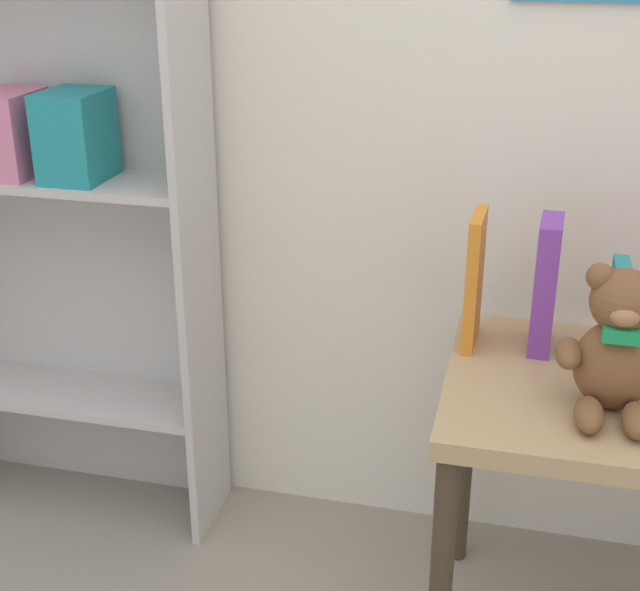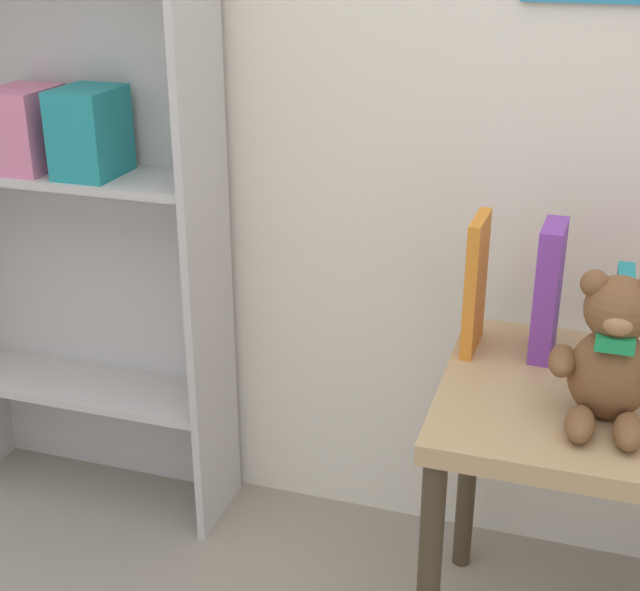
{
  "view_description": "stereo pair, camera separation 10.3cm",
  "coord_description": "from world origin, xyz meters",
  "px_view_note": "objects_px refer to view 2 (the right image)",
  "views": [
    {
      "loc": [
        0.11,
        -0.41,
        1.34
      ],
      "look_at": [
        -0.25,
        1.08,
        0.69
      ],
      "focal_mm": 50.0,
      "sensor_mm": 36.0,
      "label": 1
    },
    {
      "loc": [
        0.21,
        -0.38,
        1.34
      ],
      "look_at": [
        -0.25,
        1.08,
        0.69
      ],
      "focal_mm": 50.0,
      "sensor_mm": 36.0,
      "label": 2
    }
  ],
  "objects_px": {
    "book_standing_orange": "(476,284)",
    "book_standing_teal": "(620,320)",
    "book_standing_purple": "(548,291)",
    "bookshelf_side": "(71,132)",
    "teddy_bear": "(612,356)",
    "display_table": "(606,443)"
  },
  "relations": [
    {
      "from": "book_standing_orange",
      "to": "book_standing_teal",
      "type": "height_order",
      "value": "book_standing_orange"
    },
    {
      "from": "book_standing_purple",
      "to": "bookshelf_side",
      "type": "bearing_deg",
      "value": 175.41
    },
    {
      "from": "teddy_bear",
      "to": "book_standing_purple",
      "type": "distance_m",
      "value": 0.24
    },
    {
      "from": "book_standing_purple",
      "to": "teddy_bear",
      "type": "bearing_deg",
      "value": -58.91
    },
    {
      "from": "bookshelf_side",
      "to": "display_table",
      "type": "bearing_deg",
      "value": -12.48
    },
    {
      "from": "book_standing_orange",
      "to": "book_standing_teal",
      "type": "bearing_deg",
      "value": 1.42
    },
    {
      "from": "book_standing_purple",
      "to": "book_standing_teal",
      "type": "distance_m",
      "value": 0.13
    },
    {
      "from": "bookshelf_side",
      "to": "display_table",
      "type": "relative_size",
      "value": 2.78
    },
    {
      "from": "display_table",
      "to": "book_standing_teal",
      "type": "height_order",
      "value": "book_standing_teal"
    },
    {
      "from": "book_standing_orange",
      "to": "book_standing_teal",
      "type": "distance_m",
      "value": 0.26
    },
    {
      "from": "display_table",
      "to": "bookshelf_side",
      "type": "bearing_deg",
      "value": 167.52
    },
    {
      "from": "bookshelf_side",
      "to": "book_standing_teal",
      "type": "xyz_separation_m",
      "value": [
        1.18,
        -0.14,
        -0.23
      ]
    },
    {
      "from": "bookshelf_side",
      "to": "book_standing_purple",
      "type": "height_order",
      "value": "bookshelf_side"
    },
    {
      "from": "bookshelf_side",
      "to": "teddy_bear",
      "type": "xyz_separation_m",
      "value": [
        1.17,
        -0.34,
        -0.2
      ]
    },
    {
      "from": "book_standing_purple",
      "to": "book_standing_teal",
      "type": "height_order",
      "value": "book_standing_purple"
    },
    {
      "from": "teddy_bear",
      "to": "book_standing_teal",
      "type": "height_order",
      "value": "teddy_bear"
    },
    {
      "from": "display_table",
      "to": "book_standing_orange",
      "type": "xyz_separation_m",
      "value": [
        -0.26,
        0.12,
        0.22
      ]
    },
    {
      "from": "bookshelf_side",
      "to": "teddy_bear",
      "type": "relative_size",
      "value": 6.53
    },
    {
      "from": "display_table",
      "to": "book_standing_teal",
      "type": "bearing_deg",
      "value": 90.0
    },
    {
      "from": "display_table",
      "to": "teddy_bear",
      "type": "bearing_deg",
      "value": -99.3
    },
    {
      "from": "display_table",
      "to": "book_standing_orange",
      "type": "bearing_deg",
      "value": 155.45
    },
    {
      "from": "bookshelf_side",
      "to": "teddy_bear",
      "type": "distance_m",
      "value": 1.23
    }
  ]
}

